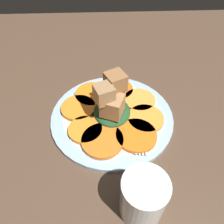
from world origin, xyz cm
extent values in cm
cube|color=#4C3828|center=(0.00, 0.00, 1.00)|extent=(120.00, 120.00, 2.00)
cylinder|color=#99B7D1|center=(0.00, 0.00, 2.50)|extent=(28.66, 28.66, 1.00)
cylinder|color=white|center=(0.00, 0.00, 2.55)|extent=(22.93, 22.93, 1.00)
cylinder|color=orange|center=(6.79, 4.68, 3.58)|extent=(8.80, 8.80, 0.97)
cylinder|color=orange|center=(2.17, 8.00, 3.58)|extent=(8.22, 8.22, 0.97)
cylinder|color=orange|center=(-4.55, 6.09, 3.58)|extent=(7.49, 7.49, 0.97)
cylinder|color=orange|center=(-7.58, 2.36, 3.58)|extent=(8.92, 8.92, 0.97)
cylinder|color=orange|center=(-6.59, -4.90, 3.58)|extent=(8.85, 8.85, 0.97)
cylinder|color=orange|center=(-1.94, -7.62, 3.58)|extent=(8.33, 8.33, 0.97)
cylinder|color=#F99539|center=(4.15, -6.99, 3.58)|extent=(7.78, 7.78, 0.97)
cylinder|color=orange|center=(8.25, -1.91, 3.58)|extent=(7.85, 7.85, 0.97)
ellipsoid|color=#1E4723|center=(0.00, 0.00, 4.31)|extent=(9.41, 8.47, 2.42)
cube|color=olive|center=(-0.58, -0.08, 7.51)|extent=(5.45, 5.45, 3.98)
cube|color=#9E754C|center=(-1.52, 0.48, 7.77)|extent=(5.87, 5.87, 4.51)
cube|color=#9E754C|center=(2.34, 0.41, 7.70)|extent=(6.03, 6.03, 4.37)
cube|color=olive|center=(1.94, -0.82, 11.47)|extent=(5.33, 5.33, 3.97)
cube|color=#9E754C|center=(-1.35, 1.68, 11.14)|extent=(4.88, 4.88, 3.75)
cube|color=silver|center=(1.85, -7.51, 3.30)|extent=(13.16, 3.23, 0.40)
cube|color=silver|center=(-5.43, -6.31, 3.30)|extent=(1.95, 2.54, 0.40)
cube|color=silver|center=(-8.93, -6.74, 3.30)|extent=(5.16, 1.15, 0.40)
cube|color=silver|center=(-8.83, -6.08, 3.30)|extent=(5.16, 1.15, 0.40)
cube|color=silver|center=(-8.72, -5.43, 3.30)|extent=(5.16, 1.15, 0.40)
cube|color=silver|center=(-8.61, -4.77, 3.30)|extent=(5.16, 1.15, 0.40)
cylinder|color=silver|center=(-21.07, -3.97, 6.70)|extent=(7.35, 7.35, 9.41)
camera|label=1|loc=(-34.34, 1.55, 41.32)|focal=35.00mm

